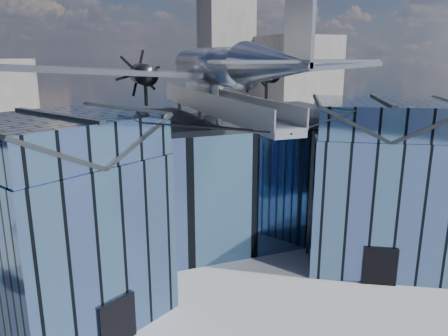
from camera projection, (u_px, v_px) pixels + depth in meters
name	position (u px, v px, depth m)	size (l,w,h in m)	color
ground_plane	(234.00, 276.00, 30.10)	(120.00, 120.00, 0.00)	gray
museum	(206.00, 177.00, 33.95)	(32.88, 24.50, 17.60)	#4B6B99
bg_towers	(129.00, 83.00, 73.62)	(77.00, 24.50, 26.00)	slate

